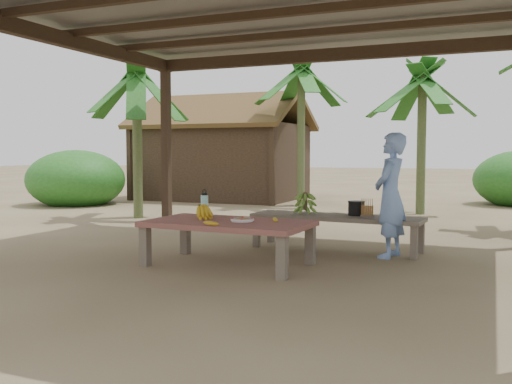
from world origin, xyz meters
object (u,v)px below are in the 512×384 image
at_px(work_table, 228,227).
at_px(woman, 390,195).
at_px(plate, 242,220).
at_px(bench, 336,220).
at_px(water_flask, 204,205).
at_px(cooking_pot, 356,209).
at_px(ripe_banana_bunch, 199,211).

relative_size(work_table, woman, 1.23).
bearing_deg(plate, woman, 39.38).
bearing_deg(bench, work_table, -117.48).
xyz_separation_m(plate, water_flask, (-0.62, 0.28, 0.12)).
distance_m(work_table, cooking_pot, 1.89).
xyz_separation_m(ripe_banana_bunch, water_flask, (-0.06, 0.23, 0.05)).
distance_m(plate, cooking_pot, 1.78).
xyz_separation_m(bench, woman, (0.73, -0.26, 0.35)).
distance_m(work_table, plate, 0.18).
height_order(plate, woman, woman).
bearing_deg(bench, woman, -16.32).
relative_size(plate, water_flask, 0.81).
height_order(work_table, plate, plate).
distance_m(plate, woman, 1.85).
xyz_separation_m(bench, cooking_pot, (0.24, 0.09, 0.14)).
relative_size(ripe_banana_bunch, woman, 0.20).
bearing_deg(work_table, woman, 38.80).
distance_m(ripe_banana_bunch, plate, 0.57).
height_order(work_table, water_flask, water_flask).
height_order(bench, ripe_banana_bunch, ripe_banana_bunch).
distance_m(work_table, bench, 1.68).
height_order(bench, woman, woman).
height_order(cooking_pot, woman, woman).
bearing_deg(water_flask, ripe_banana_bunch, -76.28).
relative_size(ripe_banana_bunch, plate, 1.13).
height_order(bench, water_flask, water_flask).
distance_m(bench, plate, 1.59).
bearing_deg(work_table, plate, 7.71).
bearing_deg(cooking_pot, water_flask, -141.36).
relative_size(water_flask, cooking_pot, 1.55).
bearing_deg(bench, water_flask, -135.55).
relative_size(bench, plate, 8.44).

